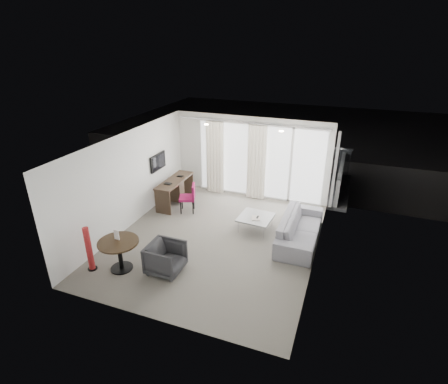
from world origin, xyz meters
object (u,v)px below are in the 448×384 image
(desk, at_px, (175,192))
(sofa, at_px, (300,228))
(red_lamp, at_px, (89,249))
(tub_armchair, at_px, (166,258))
(desk_chair, at_px, (187,198))
(rattan_chair_a, at_px, (291,180))
(round_table, at_px, (120,255))
(coffee_table, at_px, (256,223))
(rattan_chair_b, at_px, (321,169))

(desk, bearing_deg, sofa, -11.56)
(desk, distance_m, red_lamp, 3.72)
(desk, bearing_deg, tub_armchair, -65.63)
(desk_chair, distance_m, rattan_chair_a, 3.67)
(red_lamp, height_order, tub_armchair, red_lamp)
(desk_chair, height_order, round_table, desk_chair)
(coffee_table, bearing_deg, desk_chair, 172.09)
(desk_chair, distance_m, sofa, 3.44)
(tub_armchair, distance_m, coffee_table, 2.84)
(red_lamp, height_order, coffee_table, red_lamp)
(desk_chair, height_order, tub_armchair, desk_chair)
(coffee_table, bearing_deg, desk, 166.05)
(desk_chair, bearing_deg, rattan_chair_b, 27.16)
(round_table, bearing_deg, desk, 97.29)
(red_lamp, bearing_deg, desk_chair, 76.85)
(red_lamp, distance_m, rattan_chair_b, 8.31)
(tub_armchair, bearing_deg, coffee_table, -28.59)
(rattan_chair_a, bearing_deg, desk_chair, -150.57)
(round_table, height_order, rattan_chair_b, rattan_chair_b)
(rattan_chair_b, bearing_deg, sofa, -99.81)
(rattan_chair_b, bearing_deg, coffee_table, -116.11)
(desk_chair, xyz_separation_m, red_lamp, (-0.78, -3.32, 0.10))
(sofa, bearing_deg, desk, 78.44)
(red_lamp, bearing_deg, desk, 87.35)
(red_lamp, distance_m, coffee_table, 4.25)
(round_table, xyz_separation_m, coffee_table, (2.36, 2.77, -0.17))
(desk, relative_size, tub_armchair, 2.18)
(desk_chair, distance_m, tub_armchair, 2.92)
(desk_chair, xyz_separation_m, sofa, (3.41, -0.43, -0.10))
(coffee_table, bearing_deg, round_table, -130.46)
(desk_chair, height_order, rattan_chair_a, desk_chair)
(round_table, distance_m, tub_armchair, 1.04)
(coffee_table, relative_size, rattan_chair_a, 1.06)
(red_lamp, height_order, rattan_chair_a, red_lamp)
(desk_chair, xyz_separation_m, tub_armchair, (0.84, -2.80, -0.09))
(desk, distance_m, rattan_chair_b, 5.32)
(desk_chair, relative_size, rattan_chair_b, 0.96)
(round_table, height_order, rattan_chair_a, rattan_chair_a)
(desk_chair, relative_size, rattan_chair_a, 1.07)
(desk, xyz_separation_m, rattan_chair_a, (3.20, 2.20, 0.02))
(rattan_chair_b, bearing_deg, round_table, -126.85)
(round_table, distance_m, red_lamp, 0.69)
(coffee_table, xyz_separation_m, rattan_chair_a, (0.40, 2.90, 0.21))
(desk_chair, height_order, rattan_chair_b, rattan_chair_b)
(desk, bearing_deg, desk_chair, -32.92)
(coffee_table, distance_m, sofa, 1.23)
(desk, relative_size, coffee_table, 1.93)
(tub_armchair, xyz_separation_m, rattan_chair_b, (2.62, 6.62, 0.11))
(round_table, height_order, red_lamp, red_lamp)
(desk, xyz_separation_m, coffee_table, (2.80, -0.70, -0.20))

